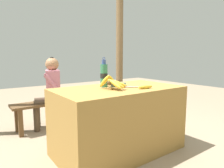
% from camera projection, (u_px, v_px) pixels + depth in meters
% --- Properties ---
extents(ground_plane, '(12.00, 12.00, 0.00)m').
position_uv_depth(ground_plane, '(119.00, 151.00, 2.39)').
color(ground_plane, gray).
extents(market_counter, '(1.46, 0.80, 0.77)m').
position_uv_depth(market_counter, '(119.00, 120.00, 2.34)').
color(market_counter, olive).
rests_on(market_counter, ground_plane).
extents(banana_bunch_ripe, '(0.21, 0.34, 0.17)m').
position_uv_depth(banana_bunch_ripe, '(112.00, 83.00, 2.14)').
color(banana_bunch_ripe, '#4C381E').
rests_on(banana_bunch_ripe, market_counter).
extents(serving_bowl, '(0.18, 0.18, 0.04)m').
position_uv_depth(serving_bowl, '(118.00, 84.00, 2.39)').
color(serving_bowl, '#4C6B5B').
rests_on(serving_bowl, market_counter).
extents(water_bottle, '(0.09, 0.09, 0.35)m').
position_uv_depth(water_bottle, '(104.00, 75.00, 2.31)').
color(water_bottle, '#337556').
rests_on(water_bottle, market_counter).
extents(loose_banana_front, '(0.20, 0.06, 0.04)m').
position_uv_depth(loose_banana_front, '(145.00, 87.00, 2.20)').
color(loose_banana_front, gold).
rests_on(loose_banana_front, market_counter).
extents(knife, '(0.19, 0.15, 0.02)m').
position_uv_depth(knife, '(127.00, 87.00, 2.28)').
color(knife, '#BCBCC1').
rests_on(knife, market_counter).
extents(wooden_bench, '(1.78, 0.32, 0.42)m').
position_uv_depth(wooden_bench, '(69.00, 103.00, 3.32)').
color(wooden_bench, brown).
rests_on(wooden_bench, ground_plane).
extents(seated_vendor, '(0.46, 0.43, 1.12)m').
position_uv_depth(seated_vendor, '(50.00, 88.00, 3.08)').
color(seated_vendor, '#473828').
rests_on(seated_vendor, ground_plane).
extents(banana_bunch_green, '(0.17, 0.32, 0.12)m').
position_uv_depth(banana_bunch_green, '(96.00, 92.00, 3.60)').
color(banana_bunch_green, '#4C381E').
rests_on(banana_bunch_green, wooden_bench).
extents(support_post_far, '(0.15, 0.15, 2.66)m').
position_uv_depth(support_post_far, '(120.00, 47.00, 4.26)').
color(support_post_far, brown).
rests_on(support_post_far, ground_plane).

